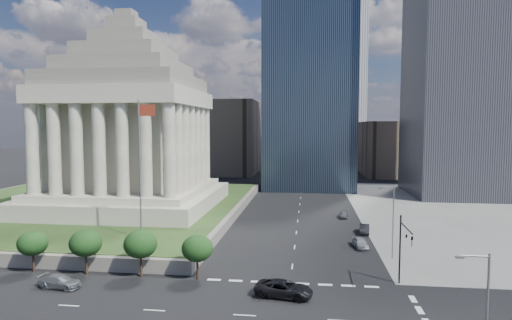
% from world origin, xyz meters
% --- Properties ---
extents(ground, '(500.00, 500.00, 0.00)m').
position_xyz_m(ground, '(0.00, 100.00, 0.00)').
color(ground, black).
rests_on(ground, ground).
extents(plaza_terrace, '(66.00, 70.00, 1.80)m').
position_xyz_m(plaza_terrace, '(-45.00, 50.00, 0.90)').
color(plaza_terrace, '#6C665C').
rests_on(plaza_terrace, ground).
extents(plaza_lawn, '(64.00, 68.00, 0.10)m').
position_xyz_m(plaza_lawn, '(-45.00, 50.00, 1.85)').
color(plaza_lawn, '#263D19').
rests_on(plaza_lawn, plaza_terrace).
extents(war_memorial, '(34.00, 34.00, 39.00)m').
position_xyz_m(war_memorial, '(-34.00, 48.00, 21.40)').
color(war_memorial, gray).
rests_on(war_memorial, plaza_lawn).
extents(flagpole, '(2.52, 0.24, 20.00)m').
position_xyz_m(flagpole, '(-21.83, 24.00, 13.11)').
color(flagpole, slate).
rests_on(flagpole, plaza_lawn).
extents(tree_row, '(53.00, 4.00, 6.00)m').
position_xyz_m(tree_row, '(-35.50, 14.00, 3.00)').
color(tree_row, '#153311').
rests_on(tree_row, ground).
extents(midrise_glass, '(26.00, 26.00, 60.00)m').
position_xyz_m(midrise_glass, '(2.00, 95.00, 30.00)').
color(midrise_glass, black).
rests_on(midrise_glass, ground).
extents(highrise_ne, '(26.00, 28.00, 100.00)m').
position_xyz_m(highrise_ne, '(42.00, 85.00, 50.00)').
color(highrise_ne, black).
rests_on(highrise_ne, ground).
extents(building_filler_ne, '(20.00, 30.00, 20.00)m').
position_xyz_m(building_filler_ne, '(32.00, 130.00, 10.00)').
color(building_filler_ne, brown).
rests_on(building_filler_ne, ground).
extents(building_filler_nw, '(24.00, 30.00, 28.00)m').
position_xyz_m(building_filler_nw, '(-30.00, 130.00, 14.00)').
color(building_filler_nw, brown).
rests_on(building_filler_nw, ground).
extents(traffic_signal_ne, '(0.30, 5.74, 8.00)m').
position_xyz_m(traffic_signal_ne, '(12.50, 13.70, 5.25)').
color(traffic_signal_ne, black).
rests_on(traffic_signal_ne, ground).
extents(street_lamp_south, '(2.13, 0.22, 10.00)m').
position_xyz_m(street_lamp_south, '(13.33, -6.00, 5.66)').
color(street_lamp_south, slate).
rests_on(street_lamp_south, ground).
extents(street_lamp_north, '(2.13, 0.22, 10.00)m').
position_xyz_m(street_lamp_north, '(13.33, 25.00, 5.66)').
color(street_lamp_north, slate).
rests_on(street_lamp_north, ground).
extents(pickup_truck, '(3.74, 6.55, 1.72)m').
position_xyz_m(pickup_truck, '(-0.51, 10.00, 0.86)').
color(pickup_truck, black).
rests_on(pickup_truck, ground).
extents(suv_grey, '(2.58, 5.10, 1.42)m').
position_xyz_m(suv_grey, '(-25.67, 9.42, 0.71)').
color(suv_grey, slate).
rests_on(suv_grey, ground).
extents(parked_sedan_near, '(4.64, 2.36, 1.51)m').
position_xyz_m(parked_sedan_near, '(9.78, 30.03, 0.76)').
color(parked_sedan_near, '#989CA0').
rests_on(parked_sedan_near, ground).
extents(parked_sedan_mid, '(2.15, 4.72, 1.50)m').
position_xyz_m(parked_sedan_mid, '(11.50, 38.79, 0.75)').
color(parked_sedan_mid, black).
rests_on(parked_sedan_mid, ground).
extents(parked_sedan_far, '(2.13, 4.24, 1.39)m').
position_xyz_m(parked_sedan_far, '(9.00, 51.16, 0.69)').
color(parked_sedan_far, '#54565C').
rests_on(parked_sedan_far, ground).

